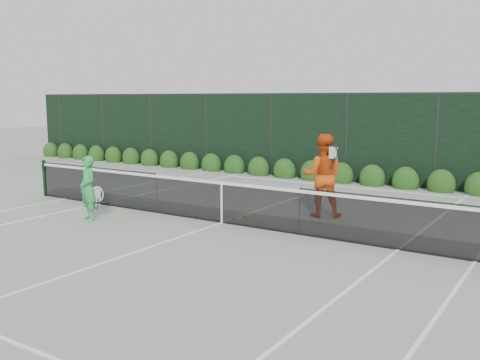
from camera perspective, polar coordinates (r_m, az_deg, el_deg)
The scene contains 8 objects.
ground at distance 12.48m, azimuth -1.94°, elevation -4.60°, with size 80.00×80.00×0.00m, color gray.
tennis_net at distance 12.38m, azimuth -2.05°, elevation -2.19°, with size 12.90×0.10×1.07m.
player_woman at distance 13.14m, azimuth -15.90°, elevation -0.85°, with size 0.66×0.52×1.53m.
player_man at distance 13.13m, azimuth 8.79°, elevation 0.48°, with size 1.21×1.09×2.03m.
court_lines at distance 12.48m, azimuth -1.94°, elevation -4.57°, with size 11.03×23.83×0.01m.
windscreen_fence at distance 10.13m, azimuth -10.80°, elevation 0.85°, with size 32.00×21.07×3.06m.
hedge_row at distance 18.65m, azimuth 10.73°, elevation 0.44°, with size 31.66×0.65×0.94m.
tennis_balls at distance 13.17m, azimuth -4.67°, elevation -3.76°, with size 3.16×1.20×0.07m.
Camera 1 is at (6.96, -9.95, 2.88)m, focal length 40.00 mm.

